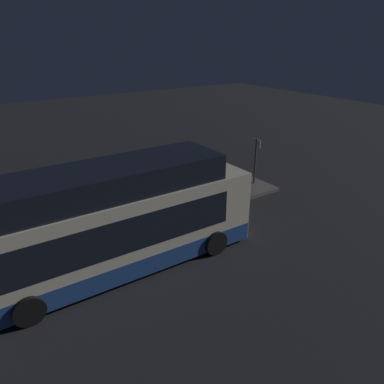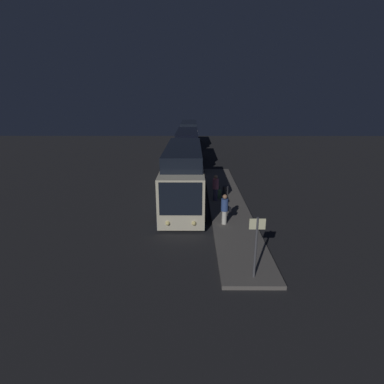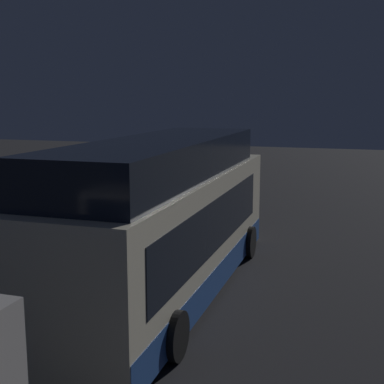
% 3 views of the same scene
% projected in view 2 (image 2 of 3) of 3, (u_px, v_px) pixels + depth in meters
% --- Properties ---
extents(ground, '(80.00, 80.00, 0.00)m').
position_uv_depth(ground, '(186.00, 203.00, 21.02)').
color(ground, '#232326').
extents(platform, '(20.00, 2.48, 0.18)m').
position_uv_depth(platform, '(227.00, 202.00, 20.98)').
color(platform, '#605B56').
rests_on(platform, ground).
extents(bus_lead, '(10.71, 2.88, 3.91)m').
position_uv_depth(bus_lead, '(184.00, 178.00, 20.90)').
color(bus_lead, beige).
rests_on(bus_lead, ground).
extents(bus_second, '(10.66, 2.77, 3.68)m').
position_uv_depth(bus_second, '(187.00, 149.00, 33.26)').
color(bus_second, '#B2ADA8').
rests_on(bus_second, ground).
extents(bus_third, '(11.94, 2.85, 3.63)m').
position_uv_depth(bus_third, '(189.00, 135.00, 46.58)').
color(bus_third, '#B2ADA8').
rests_on(bus_third, ground).
extents(passenger_boarding, '(0.57, 0.67, 1.76)m').
position_uv_depth(passenger_boarding, '(225.00, 208.00, 16.86)').
color(passenger_boarding, silver).
rests_on(passenger_boarding, platform).
extents(passenger_waiting, '(0.45, 0.45, 1.83)m').
position_uv_depth(passenger_waiting, '(216.00, 187.00, 20.84)').
color(passenger_waiting, '#4C476B').
rests_on(passenger_waiting, platform).
extents(suitcase, '(0.37, 0.22, 0.88)m').
position_uv_depth(suitcase, '(219.00, 194.00, 21.47)').
color(suitcase, '#598C59').
rests_on(suitcase, platform).
extents(sign_post, '(0.10, 0.62, 2.57)m').
position_uv_depth(sign_post, '(256.00, 241.00, 11.55)').
color(sign_post, '#4C4C51').
rests_on(sign_post, platform).
extents(trash_bin, '(0.44, 0.44, 0.65)m').
position_uv_depth(trash_bin, '(225.00, 190.00, 22.28)').
color(trash_bin, '#3F3F44').
rests_on(trash_bin, platform).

